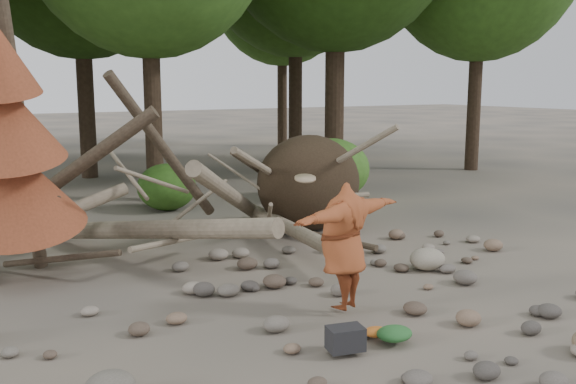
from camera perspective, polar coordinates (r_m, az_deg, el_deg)
ground at (r=8.54m, az=2.42°, el=-11.07°), size 120.00×120.00×0.00m
deadfall_pile at (r=12.82m, az=-0.21°, el=0.40°), size 8.55×5.24×3.30m
dead_conifer at (r=10.19m, az=-23.41°, el=3.76°), size 2.06×2.16×4.35m
bush_mid at (r=15.58m, az=-10.73°, el=0.44°), size 1.40×1.40×1.12m
bush_right at (r=16.73m, az=3.86°, el=2.05°), size 2.00×2.00×1.60m
frisbee_thrower at (r=8.43m, az=4.98°, el=-4.78°), size 2.14×1.14×1.89m
backpack at (r=7.43m, az=5.12°, el=-13.26°), size 0.45×0.35×0.27m
cloth_green at (r=7.79m, az=9.43°, el=-12.65°), size 0.44×0.37×0.17m
cloth_orange at (r=7.88m, az=7.79°, el=-12.55°), size 0.30×0.24×0.11m
boulder_mid_right at (r=10.77m, az=12.29°, el=-5.84°), size 0.60×0.54×0.36m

